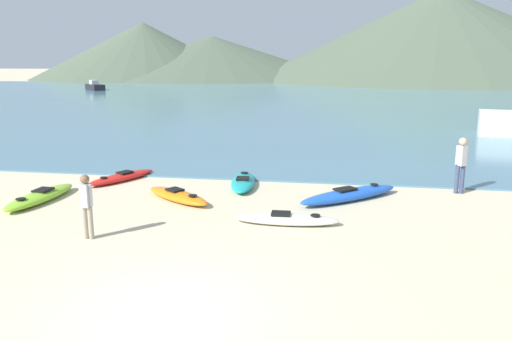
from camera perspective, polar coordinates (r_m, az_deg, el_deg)
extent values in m
plane|color=beige|center=(8.66, -10.54, -15.65)|extent=(400.00, 400.00, 0.00)
cube|color=teal|center=(51.52, 6.37, 8.02)|extent=(160.00, 70.00, 0.06)
cone|color=#4C5B47|center=(112.71, -12.71, 13.22)|extent=(46.89, 46.89, 11.78)
cone|color=#4C5B47|center=(112.61, -5.00, 12.77)|extent=(58.13, 58.13, 9.03)
cone|color=#4C5B47|center=(110.34, 20.30, 14.36)|extent=(77.24, 77.24, 17.83)
ellipsoid|color=#8CCC2D|center=(15.90, -23.43, -2.76)|extent=(0.99, 3.01, 0.29)
cube|color=black|center=(15.98, -23.17, -2.04)|extent=(0.46, 0.56, 0.05)
cylinder|color=black|center=(15.25, -25.31, -2.95)|extent=(0.27, 0.27, 0.02)
ellipsoid|color=teal|center=(16.34, -1.49, -1.34)|extent=(1.08, 2.75, 0.27)
cube|color=black|center=(16.17, -1.52, -0.89)|extent=(0.47, 0.53, 0.05)
cylinder|color=black|center=(17.02, -1.33, -0.25)|extent=(0.26, 0.26, 0.02)
ellipsoid|color=blue|center=(14.95, 10.64, -2.73)|extent=(3.15, 2.85, 0.34)
cube|color=black|center=(14.79, 10.15, -2.10)|extent=(0.73, 0.70, 0.05)
cylinder|color=black|center=(15.57, 13.36, -1.55)|extent=(0.24, 0.24, 0.02)
ellipsoid|color=orange|center=(14.87, -8.94, -2.88)|extent=(2.54, 2.09, 0.28)
cube|color=black|center=(14.93, -9.26, -2.17)|extent=(0.61, 0.59, 0.05)
cylinder|color=black|center=(14.27, -7.25, -2.84)|extent=(0.25, 0.25, 0.02)
ellipsoid|color=red|center=(17.69, -15.08, -0.73)|extent=(1.79, 2.74, 0.25)
cube|color=black|center=(17.74, -14.77, -0.18)|extent=(0.54, 0.60, 0.05)
cylinder|color=black|center=(17.21, -17.03, -0.76)|extent=(0.23, 0.23, 0.02)
ellipsoid|color=white|center=(12.66, 3.46, -5.58)|extent=(2.68, 0.78, 0.25)
cube|color=black|center=(12.63, 2.86, -4.92)|extent=(0.49, 0.40, 0.05)
cylinder|color=black|center=(12.59, 6.80, -5.10)|extent=(0.24, 0.24, 0.02)
cylinder|color=gray|center=(12.22, -18.93, -5.66)|extent=(0.11, 0.11, 0.77)
cylinder|color=gray|center=(12.16, -18.36, -5.72)|extent=(0.11, 0.11, 0.77)
cube|color=#B2B2B7|center=(12.01, -18.86, -2.71)|extent=(0.19, 0.22, 0.54)
cylinder|color=#B2B2B7|center=(12.06, -19.35, -2.62)|extent=(0.08, 0.08, 0.52)
cylinder|color=#B2B2B7|center=(11.95, -18.38, -2.68)|extent=(0.08, 0.08, 0.52)
sphere|color=brown|center=(11.92, -18.99, -0.94)|extent=(0.21, 0.21, 0.21)
cylinder|color=#384260|center=(16.62, 21.97, -0.95)|extent=(0.13, 0.13, 0.88)
cylinder|color=#384260|center=(16.66, 22.50, -0.97)|extent=(0.13, 0.13, 0.88)
cube|color=#B2B2B7|center=(16.49, 22.45, 1.59)|extent=(0.30, 0.31, 0.62)
cylinder|color=#B2B2B7|center=(16.46, 22.01, 1.66)|extent=(0.09, 0.09, 0.59)
cylinder|color=#B2B2B7|center=(16.52, 22.90, 1.62)|extent=(0.09, 0.09, 0.59)
sphere|color=tan|center=(16.42, 22.58, 3.08)|extent=(0.24, 0.24, 0.24)
cube|color=white|center=(30.19, 26.95, 4.81)|extent=(3.40, 2.77, 1.27)
cube|color=black|center=(70.89, -17.92, 9.06)|extent=(4.10, 4.27, 0.76)
cube|color=silver|center=(71.29, -18.06, 9.58)|extent=(1.55, 1.57, 0.53)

